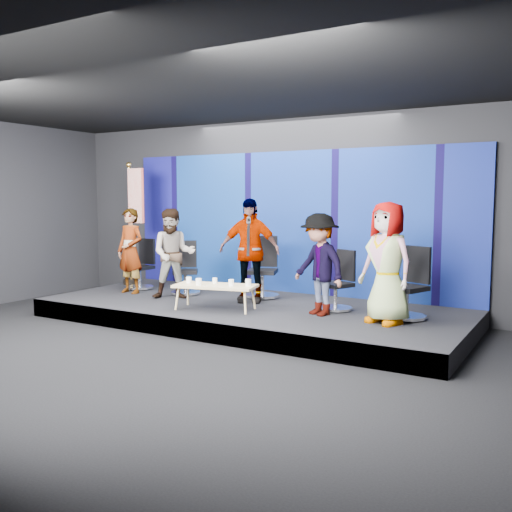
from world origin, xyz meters
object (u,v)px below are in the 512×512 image
Objects in this scene: chair_a at (141,272)px; chair_b at (186,277)px; panelist_b at (173,254)px; mug_d at (231,283)px; chair_e at (409,295)px; chair_c at (263,277)px; chair_d at (338,290)px; panelist_a at (130,251)px; panelist_e at (387,263)px; mug_b at (199,282)px; panelist_d at (319,264)px; coffee_table at (215,287)px; flag_stand at (134,220)px; mug_e at (248,283)px; mug_c at (215,281)px; mug_a at (189,280)px; panelist_c at (249,250)px.

chair_b reaches higher than chair_a.
panelist_b is 1.57m from mug_d.
chair_e is at bearing 18.81° from mug_d.
chair_c reaches higher than chair_d.
panelist_a is 2.51m from chair_c.
panelist_e reaches higher than chair_b.
panelist_e is (5.02, -0.57, 0.53)m from chair_a.
mug_b is (-1.88, -1.10, 0.14)m from chair_d.
panelist_d is at bearing 19.04° from mug_b.
panelist_b is at bearing -21.16° from chair_a.
flag_stand is at bearing 155.69° from coffee_table.
chair_b is at bearing -7.65° from flag_stand.
mug_b is at bearing -156.59° from mug_e.
panelist_d is 17.13× the size of mug_c.
flag_stand reaches higher than chair_c.
chair_e is 3.41m from mug_a.
flag_stand is at bearing 147.34° from chair_a.
chair_d is at bearing 33.71° from mug_d.
panelist_c reaches higher than chair_b.
panelist_c is (0.02, -0.50, 0.52)m from chair_c.
panelist_d is 1.14m from mug_e.
chair_d is at bearing -34.40° from chair_b.
mug_c is at bearing -124.47° from panelist_c.
flag_stand is (-0.62, 0.78, 0.52)m from panelist_a.
mug_e is (0.22, 0.14, 0.00)m from mug_d.
panelist_c reaches higher than panelist_e.
chair_d is 2.18m from mug_b.
panelist_b reaches higher than chair_c.
panelist_b reaches higher than mug_e.
coffee_table is 15.39× the size of mug_c.
panelist_e is at bearing 8.73° from mug_a.
mug_b is at bearing -126.55° from panelist_c.
panelist_c is at bearing -157.14° from chair_e.
flag_stand is (-1.56, 0.36, 0.98)m from chair_b.
panelist_d is 1.05m from panelist_e.
panelist_d is at bearing -44.04° from chair_b.
chair_b is (0.94, 0.42, -0.46)m from panelist_a.
chair_c reaches higher than coffee_table.
panelist_d is 1.45× the size of chair_e.
panelist_b is 0.64× the size of flag_stand.
panelist_a reaches higher than chair_e.
chair_e is at bearing 16.06° from mug_a.
mug_c is at bearing -68.52° from chair_b.
mug_e is at bearing 31.46° from mug_d.
panelist_e reaches higher than mug_a.
chair_d is at bearing 34.13° from mug_e.
panelist_b is 2.75m from panelist_d.
mug_a is at bearing 161.11° from mug_b.
chair_b is 1.97m from mug_e.
mug_c is at bearing 67.30° from mug_b.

